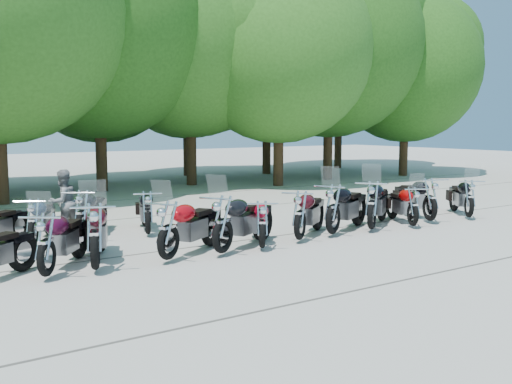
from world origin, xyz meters
TOP-DOWN VIEW (x-y plane):
  - ground at (0.00, 0.00)m, footprint 90.00×90.00m
  - tree_4 at (0.54, 13.09)m, footprint 9.13×9.13m
  - tree_5 at (4.61, 13.20)m, footprint 9.04×9.04m
  - tree_6 at (7.55, 10.82)m, footprint 8.00×8.00m
  - tree_7 at (11.20, 11.78)m, footprint 8.79×8.79m
  - tree_8 at (15.83, 11.20)m, footprint 7.53×7.53m
  - tree_12 at (1.80, 16.47)m, footprint 7.88×7.88m
  - tree_13 at (6.69, 17.47)m, footprint 8.31×8.31m
  - tree_14 at (10.68, 16.09)m, footprint 8.02×8.02m
  - tree_15 at (16.61, 17.02)m, footprint 9.67×9.67m
  - motorcycle_1 at (-5.06, 0.49)m, footprint 1.95×2.28m
  - motorcycle_2 at (-4.21, 0.47)m, footprint 1.70×2.64m
  - motorcycle_3 at (-2.77, 0.44)m, footprint 2.45×1.89m
  - motorcycle_4 at (-1.61, 0.34)m, footprint 2.55×1.86m
  - motorcycle_5 at (-0.64, 0.34)m, footprint 1.67×2.15m
  - motorcycle_6 at (0.56, 0.56)m, footprint 2.33×1.97m
  - motorcycle_7 at (1.63, 0.65)m, footprint 2.59×1.82m
  - motorcycle_8 at (2.86, 0.60)m, footprint 2.51×2.11m
  - motorcycle_9 at (4.11, 0.38)m, footprint 1.55×2.19m
  - motorcycle_10 at (5.07, 0.63)m, footprint 1.65×2.55m
  - motorcycle_11 at (6.48, 0.43)m, footprint 1.94×2.19m
  - motorcycle_13 at (-4.57, 3.26)m, footprint 1.59×2.23m
  - motorcycle_14 at (-3.51, 3.29)m, footprint 1.93×2.41m
  - motorcycle_15 at (-1.97, 3.18)m, footprint 1.40×2.26m
  - rider_1 at (-3.54, 4.58)m, footprint 0.93×0.83m

SIDE VIEW (x-z plane):
  - ground at x=0.00m, z-range 0.00..0.00m
  - motorcycle_5 at x=-0.64m, z-range 0.00..1.20m
  - motorcycle_9 at x=4.11m, z-range 0.00..1.20m
  - motorcycle_15 at x=-1.97m, z-range 0.00..1.23m
  - motorcycle_13 at x=-4.57m, z-range 0.00..1.23m
  - motorcycle_11 at x=6.48m, z-range 0.00..1.27m
  - motorcycle_1 at x=-5.06m, z-range 0.00..1.31m
  - motorcycle_6 at x=0.56m, z-range 0.00..1.33m
  - motorcycle_14 at x=-3.51m, z-range 0.00..1.36m
  - motorcycle_3 at x=-2.77m, z-range 0.00..1.37m
  - motorcycle_10 at x=5.07m, z-range 0.00..1.39m
  - motorcycle_4 at x=-1.61m, z-range 0.00..1.41m
  - motorcycle_7 at x=1.63m, z-range 0.00..1.42m
  - motorcycle_8 at x=2.86m, z-range 0.00..1.43m
  - motorcycle_2 at x=-4.21m, z-range 0.00..1.44m
  - rider_1 at x=-3.54m, z-range 0.00..1.58m
  - tree_8 at x=15.83m, z-range 0.85..10.10m
  - tree_12 at x=1.80m, z-range 0.89..10.56m
  - tree_6 at x=7.55m, z-range 0.90..10.72m
  - tree_14 at x=10.68m, z-range 0.91..10.75m
  - tree_13 at x=6.69m, z-range 0.94..11.14m
  - tree_7 at x=11.20m, z-range 0.99..11.79m
  - tree_5 at x=4.61m, z-range 1.02..12.12m
  - tree_4 at x=0.54m, z-range 1.03..12.24m
  - tree_15 at x=16.61m, z-range 1.09..12.96m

